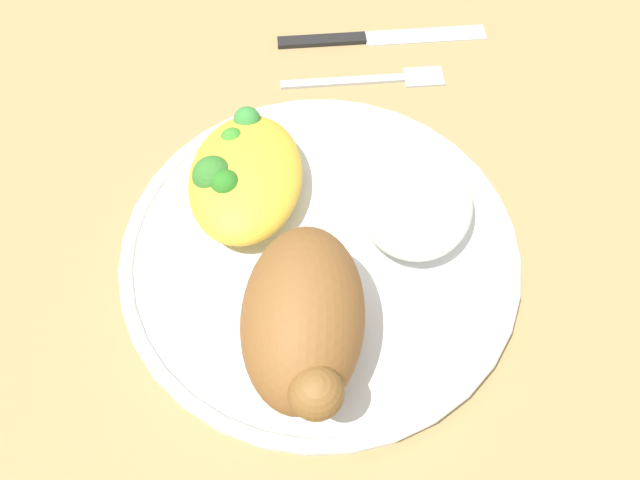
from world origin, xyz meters
TOP-DOWN VIEW (x-y plane):
  - ground_plane at (0.00, 0.00)m, footprint 2.00×2.00m
  - plate at (0.00, 0.00)m, footprint 0.29×0.29m
  - roasted_chicken at (0.07, -0.01)m, footprint 0.13×0.08m
  - rice_pile at (-0.03, 0.06)m, footprint 0.10×0.08m
  - mac_cheese_with_broccoli at (-0.05, -0.06)m, footprint 0.11×0.08m
  - fork at (-0.18, 0.03)m, footprint 0.04×0.14m
  - knife at (-0.23, 0.03)m, footprint 0.04×0.19m

SIDE VIEW (x-z plane):
  - ground_plane at x=0.00m, z-range 0.00..0.00m
  - fork at x=-0.18m, z-range 0.00..0.01m
  - knife at x=-0.23m, z-range 0.00..0.01m
  - plate at x=0.00m, z-range 0.00..0.02m
  - rice_pile at x=-0.03m, z-range 0.02..0.05m
  - mac_cheese_with_broccoli at x=-0.05m, z-range 0.02..0.06m
  - roasted_chicken at x=0.07m, z-range 0.02..0.10m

